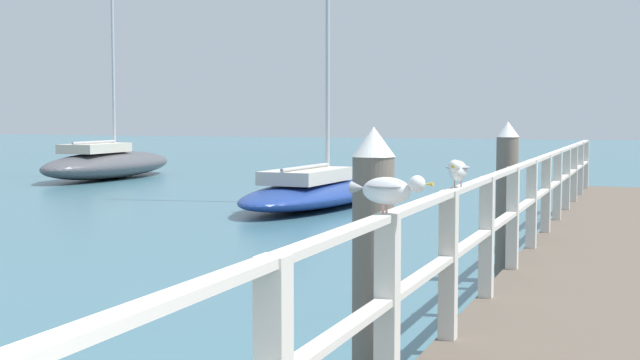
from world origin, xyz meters
name	(u,v)px	position (x,y,z in m)	size (l,w,h in m)	color
pier_deck	(624,275)	(0.00, 10.02, 0.27)	(2.33, 20.04, 0.53)	brown
pier_railing	(532,194)	(-1.09, 10.02, 1.19)	(0.12, 18.56, 1.08)	beige
dock_piling_near	(373,280)	(-1.47, 4.82, 1.04)	(0.29, 0.29, 2.07)	#6B6056
dock_piling_far	(507,201)	(-1.47, 10.55, 1.04)	(0.29, 0.29, 2.07)	#6B6056
seagull_foreground	(388,189)	(-1.08, 3.85, 1.74)	(0.48, 0.20, 0.21)	white
seagull_background	(458,169)	(-1.09, 5.70, 1.74)	(0.19, 0.48, 0.21)	white
boat_2	(108,163)	(-17.07, 24.30, 0.52)	(2.64, 7.22, 7.99)	#4C4C51
boat_3	(320,189)	(-7.12, 18.61, 0.38)	(2.57, 7.46, 9.41)	navy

